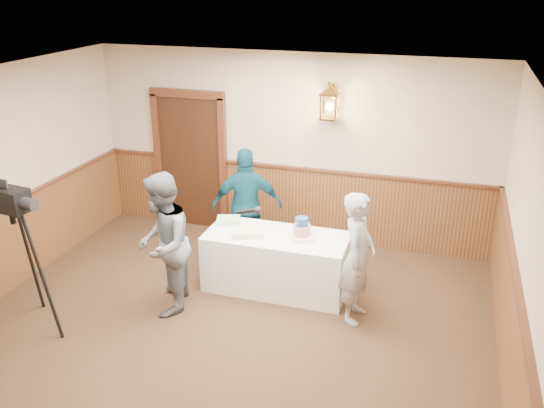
{
  "coord_description": "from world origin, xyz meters",
  "views": [
    {
      "loc": [
        2.18,
        -4.36,
        3.83
      ],
      "look_at": [
        0.28,
        1.7,
        1.25
      ],
      "focal_mm": 38.0,
      "sensor_mm": 36.0,
      "label": 1
    }
  ],
  "objects_px": {
    "sheet_cake_green": "(228,220)",
    "assistant_p": "(247,206)",
    "tv_camera_rig": "(22,269)",
    "baker": "(358,258)",
    "sheet_cake_yellow": "(248,232)",
    "display_table": "(277,262)",
    "tiered_cake": "(302,231)",
    "interviewer": "(163,244)"
  },
  "relations": [
    {
      "from": "baker",
      "to": "display_table",
      "type": "bearing_deg",
      "value": 74.42
    },
    {
      "from": "interviewer",
      "to": "sheet_cake_green",
      "type": "bearing_deg",
      "value": 142.43
    },
    {
      "from": "interviewer",
      "to": "assistant_p",
      "type": "bearing_deg",
      "value": 144.99
    },
    {
      "from": "display_table",
      "to": "tiered_cake",
      "type": "distance_m",
      "value": 0.58
    },
    {
      "from": "sheet_cake_green",
      "to": "baker",
      "type": "xyz_separation_m",
      "value": [
        1.81,
        -0.57,
        0.01
      ]
    },
    {
      "from": "display_table",
      "to": "tv_camera_rig",
      "type": "height_order",
      "value": "tv_camera_rig"
    },
    {
      "from": "sheet_cake_yellow",
      "to": "interviewer",
      "type": "relative_size",
      "value": 0.22
    },
    {
      "from": "assistant_p",
      "to": "tv_camera_rig",
      "type": "bearing_deg",
      "value": 32.81
    },
    {
      "from": "sheet_cake_green",
      "to": "assistant_p",
      "type": "xyz_separation_m",
      "value": [
        0.1,
        0.45,
        0.04
      ]
    },
    {
      "from": "tiered_cake",
      "to": "tv_camera_rig",
      "type": "relative_size",
      "value": 0.21
    },
    {
      "from": "tiered_cake",
      "to": "baker",
      "type": "xyz_separation_m",
      "value": [
        0.76,
        -0.38,
        -0.07
      ]
    },
    {
      "from": "tv_camera_rig",
      "to": "display_table",
      "type": "bearing_deg",
      "value": 42.92
    },
    {
      "from": "sheet_cake_yellow",
      "to": "sheet_cake_green",
      "type": "bearing_deg",
      "value": 143.02
    },
    {
      "from": "sheet_cake_green",
      "to": "assistant_p",
      "type": "height_order",
      "value": "assistant_p"
    },
    {
      "from": "sheet_cake_yellow",
      "to": "sheet_cake_green",
      "type": "xyz_separation_m",
      "value": [
        -0.37,
        0.28,
        -0.0
      ]
    },
    {
      "from": "sheet_cake_yellow",
      "to": "assistant_p",
      "type": "height_order",
      "value": "assistant_p"
    },
    {
      "from": "sheet_cake_yellow",
      "to": "tv_camera_rig",
      "type": "bearing_deg",
      "value": -142.01
    },
    {
      "from": "display_table",
      "to": "tv_camera_rig",
      "type": "relative_size",
      "value": 1.05
    },
    {
      "from": "interviewer",
      "to": "assistant_p",
      "type": "height_order",
      "value": "interviewer"
    },
    {
      "from": "display_table",
      "to": "baker",
      "type": "xyz_separation_m",
      "value": [
        1.09,
        -0.39,
        0.42
      ]
    },
    {
      "from": "tiered_cake",
      "to": "interviewer",
      "type": "relative_size",
      "value": 0.21
    },
    {
      "from": "baker",
      "to": "sheet_cake_yellow",
      "type": "bearing_deg",
      "value": 82.95
    },
    {
      "from": "tv_camera_rig",
      "to": "tiered_cake",
      "type": "bearing_deg",
      "value": 39.43
    },
    {
      "from": "baker",
      "to": "tiered_cake",
      "type": "bearing_deg",
      "value": 67.82
    },
    {
      "from": "display_table",
      "to": "tiered_cake",
      "type": "xyz_separation_m",
      "value": [
        0.32,
        -0.01,
        0.49
      ]
    },
    {
      "from": "sheet_cake_green",
      "to": "interviewer",
      "type": "bearing_deg",
      "value": -111.1
    },
    {
      "from": "sheet_cake_yellow",
      "to": "baker",
      "type": "bearing_deg",
      "value": -11.26
    },
    {
      "from": "sheet_cake_yellow",
      "to": "assistant_p",
      "type": "bearing_deg",
      "value": 110.29
    },
    {
      "from": "tiered_cake",
      "to": "sheet_cake_yellow",
      "type": "bearing_deg",
      "value": -172.12
    },
    {
      "from": "assistant_p",
      "to": "interviewer",
      "type": "bearing_deg",
      "value": 51.71
    },
    {
      "from": "tv_camera_rig",
      "to": "interviewer",
      "type": "bearing_deg",
      "value": 40.69
    },
    {
      "from": "baker",
      "to": "assistant_p",
      "type": "distance_m",
      "value": 1.99
    },
    {
      "from": "tiered_cake",
      "to": "sheet_cake_green",
      "type": "bearing_deg",
      "value": 169.86
    },
    {
      "from": "baker",
      "to": "sheet_cake_green",
      "type": "bearing_deg",
      "value": 76.84
    },
    {
      "from": "baker",
      "to": "assistant_p",
      "type": "bearing_deg",
      "value": 63.34
    },
    {
      "from": "sheet_cake_green",
      "to": "interviewer",
      "type": "distance_m",
      "value": 1.13
    },
    {
      "from": "baker",
      "to": "tv_camera_rig",
      "type": "relative_size",
      "value": 0.92
    },
    {
      "from": "interviewer",
      "to": "baker",
      "type": "distance_m",
      "value": 2.26
    },
    {
      "from": "tiered_cake",
      "to": "display_table",
      "type": "bearing_deg",
      "value": 177.86
    },
    {
      "from": "tv_camera_rig",
      "to": "baker",
      "type": "bearing_deg",
      "value": 28.29
    },
    {
      "from": "display_table",
      "to": "tiered_cake",
      "type": "relative_size",
      "value": 4.91
    },
    {
      "from": "interviewer",
      "to": "baker",
      "type": "bearing_deg",
      "value": 85.88
    }
  ]
}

